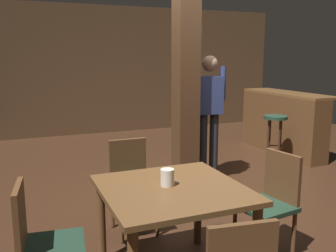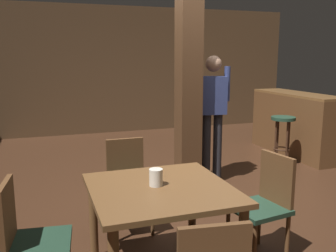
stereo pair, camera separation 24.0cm
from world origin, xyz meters
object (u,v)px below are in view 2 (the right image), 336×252
at_px(bar_counter, 292,123).
at_px(standing_person, 213,110).
at_px(chair_north, 128,180).
at_px(napkin_cup, 156,177).
at_px(bar_stool_near, 283,128).
at_px(chair_east, 265,201).
at_px(chair_west, 27,237).
at_px(dining_table, 161,201).

bearing_deg(bar_counter, standing_person, -155.71).
bearing_deg(chair_north, napkin_cup, -89.36).
bearing_deg(bar_stool_near, napkin_cup, -140.79).
bearing_deg(chair_east, chair_west, -179.38).
xyz_separation_m(chair_north, napkin_cup, (0.01, -0.91, 0.31)).
xyz_separation_m(dining_table, bar_stool_near, (2.78, 2.33, -0.05)).
bearing_deg(chair_west, chair_north, 45.70).
height_order(napkin_cup, standing_person, standing_person).
distance_m(dining_table, napkin_cup, 0.18).
distance_m(chair_east, napkin_cup, 1.01).
height_order(chair_north, bar_stool_near, chair_north).
relative_size(chair_west, bar_counter, 0.47).
height_order(dining_table, bar_stool_near, bar_stool_near).
height_order(chair_west, bar_stool_near, chair_west).
bearing_deg(napkin_cup, standing_person, 53.96).
bearing_deg(chair_west, chair_east, 0.62).
relative_size(dining_table, bar_stool_near, 1.33).
height_order(chair_east, bar_stool_near, chair_east).
height_order(chair_north, bar_counter, bar_counter).
bearing_deg(bar_counter, napkin_cup, -140.21).
xyz_separation_m(chair_east, bar_stool_near, (1.84, 2.30, 0.08)).
relative_size(chair_west, standing_person, 0.52).
bearing_deg(chair_west, bar_stool_near, 31.90).
distance_m(chair_north, bar_counter, 3.87).
height_order(dining_table, chair_west, chair_west).
distance_m(chair_west, chair_north, 1.31).
relative_size(standing_person, bar_stool_near, 2.21).
relative_size(dining_table, chair_east, 1.17).
height_order(chair_east, bar_counter, bar_counter).
bearing_deg(chair_north, bar_counter, 29.35).
distance_m(chair_east, bar_stool_near, 2.95).
relative_size(dining_table, chair_north, 1.17).
bearing_deg(chair_east, chair_north, 136.64).
xyz_separation_m(chair_north, standing_person, (1.40, 1.01, 0.50)).
relative_size(napkin_cup, standing_person, 0.08).
xyz_separation_m(dining_table, chair_west, (-0.95, 0.01, -0.13)).
bearing_deg(bar_stool_near, chair_west, -148.10).
bearing_deg(chair_north, chair_east, -43.36).
height_order(chair_west, bar_counter, bar_counter).
height_order(dining_table, napkin_cup, napkin_cup).
distance_m(bar_counter, bar_stool_near, 0.76).
bearing_deg(standing_person, bar_stool_near, 14.86).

